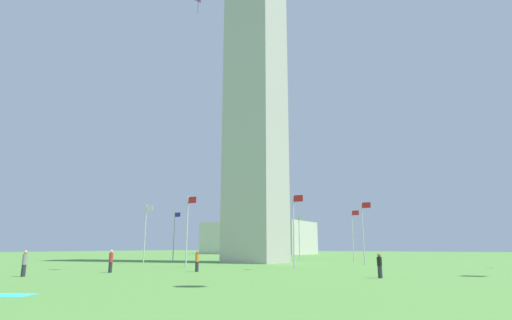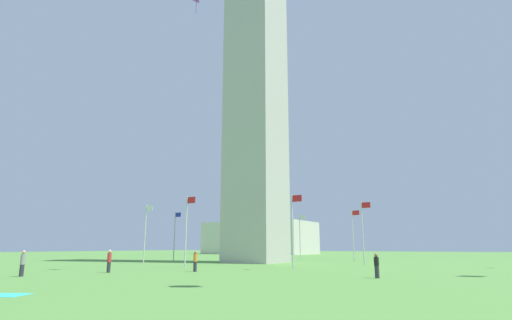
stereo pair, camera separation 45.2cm
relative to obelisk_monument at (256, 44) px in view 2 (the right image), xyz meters
name	(u,v)px [view 2 (the right image)]	position (x,y,z in m)	size (l,w,h in m)	color
ground_plane	(256,263)	(0.00, 0.00, -30.67)	(260.00, 260.00, 0.00)	#548C3D
obelisk_monument	(256,44)	(0.00, 0.00, 0.00)	(6.75, 6.75, 61.34)	#B7B2A8
flagpole_n	(363,229)	(14.04, 0.00, -26.74)	(1.12, 0.14, 7.10)	silver
flagpole_ne	(353,233)	(9.95, 9.88, -26.74)	(1.12, 0.14, 7.10)	silver
flagpole_e	(300,234)	(0.07, 13.97, -26.74)	(1.12, 0.14, 7.10)	silver
flagpole_se	(235,235)	(-9.81, 9.88, -26.74)	(1.12, 0.14, 7.10)	silver
flagpole_s	(175,233)	(-13.90, 0.00, -26.74)	(1.12, 0.14, 7.10)	silver
flagpole_sw	(146,231)	(-9.81, -9.88, -26.74)	(1.12, 0.14, 7.10)	silver
flagpole_w	(187,227)	(0.07, -13.97, -26.74)	(1.12, 0.14, 7.10)	silver
flagpole_nw	(293,227)	(9.95, -9.88, -26.74)	(1.12, 0.14, 7.10)	silver
person_orange_shirt	(195,261)	(5.08, -18.68, -29.84)	(0.32, 0.32, 1.67)	#2D2D38
person_black_shirt	(377,266)	(19.76, -18.07, -29.87)	(0.32, 0.32, 1.61)	#2D2D38
person_red_shirt	(109,261)	(-0.15, -23.06, -29.79)	(0.32, 0.32, 1.77)	#2D2D38
person_gray_shirt	(23,263)	(-1.92, -28.97, -29.79)	(0.32, 0.32, 1.77)	#2D2D38
distant_building	(260,238)	(-29.00, 52.03, -26.38)	(28.32, 16.97, 8.57)	beige
picnic_blanket_near_first_person	(4,295)	(8.22, -35.46, -30.66)	(1.80, 1.40, 0.01)	#33C6D1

